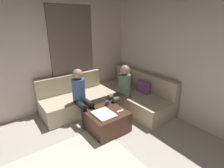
% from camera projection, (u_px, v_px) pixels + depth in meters
% --- Properties ---
extents(wall_left, '(0.12, 6.00, 2.70)m').
position_uv_depth(wall_left, '(14.00, 61.00, 3.67)').
color(wall_left, beige).
rests_on(wall_left, ground_plane).
extents(curtain_panel, '(0.06, 1.10, 2.50)m').
position_uv_depth(curtain_panel, '(73.00, 58.00, 4.36)').
color(curtain_panel, '#726659').
rests_on(curtain_panel, ground_plane).
extents(sectional_couch, '(2.10, 2.55, 0.87)m').
position_uv_depth(sectional_couch, '(109.00, 98.00, 4.45)').
color(sectional_couch, '#C6B593').
rests_on(sectional_couch, ground_plane).
extents(ottoman, '(0.76, 0.76, 0.42)m').
position_uv_depth(ottoman, '(106.00, 120.00, 3.59)').
color(ottoman, '#4C2D1E').
rests_on(ottoman, ground_plane).
extents(folded_blanket, '(0.44, 0.36, 0.04)m').
position_uv_depth(folded_blanket, '(104.00, 114.00, 3.36)').
color(folded_blanket, white).
rests_on(folded_blanket, ottoman).
extents(coffee_mug, '(0.08, 0.08, 0.10)m').
position_uv_depth(coffee_mug, '(107.00, 103.00, 3.76)').
color(coffee_mug, '#334C72').
rests_on(coffee_mug, ottoman).
extents(game_remote, '(0.05, 0.15, 0.02)m').
position_uv_depth(game_remote, '(120.00, 111.00, 3.49)').
color(game_remote, white).
rests_on(game_remote, ottoman).
extents(person_on_couch_back, '(0.30, 0.60, 1.20)m').
position_uv_depth(person_on_couch_back, '(121.00, 88.00, 4.04)').
color(person_on_couch_back, brown).
rests_on(person_on_couch_back, ground_plane).
extents(person_on_couch_side, '(0.60, 0.30, 1.20)m').
position_uv_depth(person_on_couch_side, '(81.00, 94.00, 3.73)').
color(person_on_couch_side, black).
rests_on(person_on_couch_side, ground_plane).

